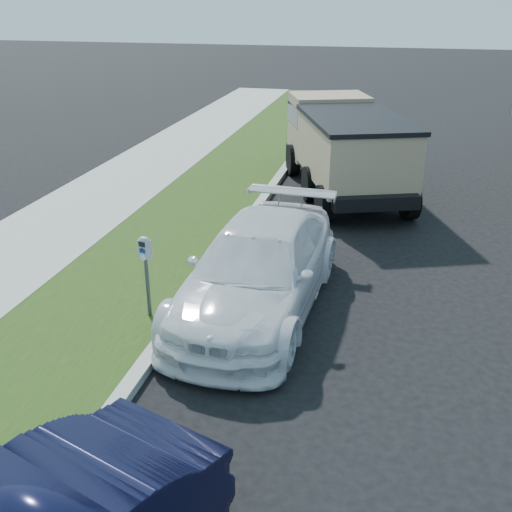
# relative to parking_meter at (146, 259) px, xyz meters

# --- Properties ---
(ground) EXTENTS (120.00, 120.00, 0.00)m
(ground) POSITION_rel_parking_meter_xyz_m (3.08, 0.06, -1.23)
(ground) COLOR black
(ground) RESTS_ON ground
(streetside) EXTENTS (6.12, 50.00, 0.15)m
(streetside) POSITION_rel_parking_meter_xyz_m (-2.48, 2.06, -1.16)
(streetside) COLOR gray
(streetside) RESTS_ON ground
(parking_meter) EXTENTS (0.24, 0.19, 1.50)m
(parking_meter) POSITION_rel_parking_meter_xyz_m (0.00, 0.00, 0.00)
(parking_meter) COLOR #3F4247
(parking_meter) RESTS_ON ground
(white_wagon) EXTENTS (2.54, 5.63, 1.60)m
(white_wagon) POSITION_rel_parking_meter_xyz_m (1.75, 0.95, -0.43)
(white_wagon) COLOR white
(white_wagon) RESTS_ON ground
(dump_truck) EXTENTS (4.38, 6.75, 2.49)m
(dump_truck) POSITION_rel_parking_meter_xyz_m (2.49, 8.55, 0.17)
(dump_truck) COLOR black
(dump_truck) RESTS_ON ground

